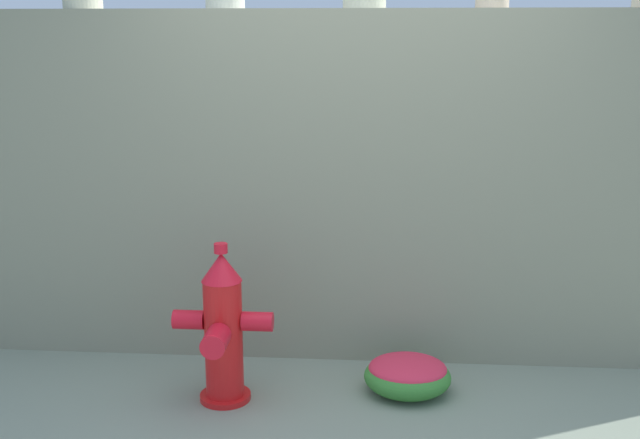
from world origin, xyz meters
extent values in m
plane|color=gray|center=(0.00, 0.00, 0.00)|extent=(24.00, 24.00, 0.00)
cube|color=gray|center=(0.00, 1.06, 1.02)|extent=(5.41, 0.38, 2.04)
cylinder|color=red|center=(-0.67, 0.31, 0.01)|extent=(0.27, 0.27, 0.03)
cylinder|color=red|center=(-0.67, 0.31, 0.33)|extent=(0.20, 0.20, 0.67)
cone|color=red|center=(-0.67, 0.31, 0.74)|extent=(0.21, 0.21, 0.15)
cylinder|color=red|center=(-0.67, 0.31, 0.84)|extent=(0.07, 0.07, 0.05)
cylinder|color=red|center=(-0.85, 0.31, 0.45)|extent=(0.16, 0.10, 0.10)
cylinder|color=red|center=(-0.49, 0.31, 0.45)|extent=(0.16, 0.10, 0.10)
cylinder|color=red|center=(-0.67, 0.12, 0.41)|extent=(0.13, 0.18, 0.13)
ellipsoid|color=#398131|center=(0.31, 0.46, 0.09)|extent=(0.47, 0.43, 0.21)
ellipsoid|color=#DF2B45|center=(0.31, 0.46, 0.14)|extent=(0.43, 0.38, 0.12)
camera|label=1|loc=(0.12, -3.41, 1.91)|focal=43.12mm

